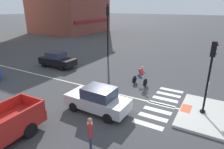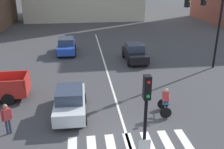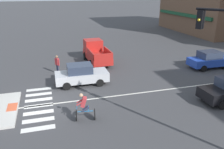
{
  "view_description": "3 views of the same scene",
  "coord_description": "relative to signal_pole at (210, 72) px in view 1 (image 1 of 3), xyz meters",
  "views": [
    {
      "loc": [
        -11.82,
        -3.13,
        6.34
      ],
      "look_at": [
        0.09,
        3.7,
        1.45
      ],
      "focal_mm": 30.95,
      "sensor_mm": 36.0,
      "label": 1
    },
    {
      "loc": [
        -2.13,
        -10.41,
        7.61
      ],
      "look_at": [
        -0.28,
        4.32,
        1.83
      ],
      "focal_mm": 41.56,
      "sensor_mm": 36.0,
      "label": 2
    },
    {
      "loc": [
        14.15,
        0.61,
        7.09
      ],
      "look_at": [
        -0.09,
        4.74,
        1.62
      ],
      "focal_mm": 37.1,
      "sensor_mm": 36.0,
      "label": 3
    }
  ],
  "objects": [
    {
      "name": "ground_plane",
      "position": [
        0.0,
        2.79,
        -2.79
      ],
      "size": [
        300.0,
        300.0,
        0.0
      ],
      "primitive_type": "plane",
      "color": "#3D3D3F"
    },
    {
      "name": "crosswalk_stripe_a",
      "position": [
        -2.73,
        2.55,
        -2.78
      ],
      "size": [
        0.44,
        1.8,
        0.01
      ],
      "primitive_type": "cube",
      "color": "silver",
      "rests_on": "ground"
    },
    {
      "name": "signal_pole",
      "position": [
        0.0,
        0.0,
        0.0
      ],
      "size": [
        0.44,
        0.38,
        4.37
      ],
      "color": "black",
      "rests_on": "traffic_island"
    },
    {
      "name": "crosswalk_stripe_c",
      "position": [
        -0.91,
        2.55,
        -2.78
      ],
      "size": [
        0.44,
        1.8,
        0.01
      ],
      "primitive_type": "cube",
      "color": "silver",
      "rests_on": "ground"
    },
    {
      "name": "cyclist",
      "position": [
        2.53,
        5.12,
        -1.91
      ],
      "size": [
        0.83,
        1.18,
        1.68
      ],
      "color": "black",
      "rests_on": "ground"
    },
    {
      "name": "car_black_eastbound_far",
      "position": [
        2.83,
        14.95,
        -1.98
      ],
      "size": [
        1.89,
        4.13,
        1.64
      ],
      "color": "black",
      "rests_on": "ground"
    },
    {
      "name": "car_silver_westbound_near",
      "position": [
        -2.86,
        5.82,
        -1.98
      ],
      "size": [
        1.89,
        4.12,
        1.64
      ],
      "color": "silver",
      "rests_on": "ground"
    },
    {
      "name": "traffic_island",
      "position": [
        0.0,
        0.01,
        -2.71
      ],
      "size": [
        4.6,
        2.62,
        0.15
      ],
      "primitive_type": "cube",
      "color": "beige",
      "rests_on": "ground"
    },
    {
      "name": "crosswalk_stripe_f",
      "position": [
        1.82,
        2.55,
        -2.78
      ],
      "size": [
        0.44,
        1.8,
        0.01
      ],
      "primitive_type": "cube",
      "color": "silver",
      "rests_on": "ground"
    },
    {
      "name": "crosswalk_stripe_b",
      "position": [
        -1.82,
        2.55,
        -2.78
      ],
      "size": [
        0.44,
        1.8,
        0.01
      ],
      "primitive_type": "cube",
      "color": "silver",
      "rests_on": "ground"
    },
    {
      "name": "tactile_pad_front",
      "position": [
        0.0,
        0.97,
        -2.63
      ],
      "size": [
        1.1,
        0.6,
        0.01
      ],
      "primitive_type": "cube",
      "color": "#DB5B38",
      "rests_on": "traffic_island"
    },
    {
      "name": "crosswalk_stripe_g",
      "position": [
        2.73,
        2.55,
        -2.78
      ],
      "size": [
        0.44,
        1.8,
        0.01
      ],
      "primitive_type": "cube",
      "color": "silver",
      "rests_on": "ground"
    },
    {
      "name": "crosswalk_stripe_d",
      "position": [
        0.0,
        2.55,
        -2.78
      ],
      "size": [
        0.44,
        1.8,
        0.01
      ],
      "primitive_type": "cube",
      "color": "silver",
      "rests_on": "ground"
    },
    {
      "name": "pedestrian_at_curb_left",
      "position": [
        -5.93,
        4.18,
        -1.8
      ],
      "size": [
        0.46,
        0.39,
        1.67
      ],
      "color": "#2D334C",
      "rests_on": "ground"
    },
    {
      "name": "lane_centre_line",
      "position": [
        -0.02,
        12.79,
        -2.78
      ],
      "size": [
        0.14,
        28.0,
        0.01
      ],
      "primitive_type": "cube",
      "color": "silver",
      "rests_on": "ground"
    },
    {
      "name": "traffic_light_mast",
      "position": [
        7.95,
        11.59,
        1.76
      ],
      "size": [
        4.26,
        2.67,
        6.55
      ],
      "color": "black",
      "rests_on": "ground"
    },
    {
      "name": "crosswalk_stripe_e",
      "position": [
        0.91,
        2.55,
        -2.78
      ],
      "size": [
        0.44,
        1.8,
        0.01
      ],
      "primitive_type": "cube",
      "color": "silver",
      "rests_on": "ground"
    }
  ]
}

